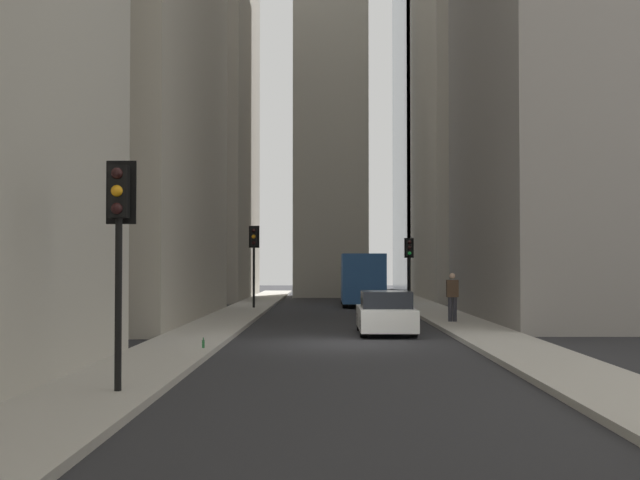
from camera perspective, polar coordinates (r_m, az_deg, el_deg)
name	(u,v)px	position (r m, az deg, el deg)	size (l,w,h in m)	color
ground_plane	(345,344)	(24.85, 1.69, -6.92)	(135.00, 135.00, 0.00)	#262628
sidewalk_right	(190,341)	(25.16, -8.69, -6.68)	(90.00, 2.20, 0.14)	#A8A399
sidewalk_left	(501,341)	(25.34, 11.98, -6.62)	(90.00, 2.20, 0.14)	#A8A399
building_left_far	(495,90)	(58.65, 11.57, 9.75)	(17.86, 10.00, 27.64)	#A8A091
building_right_far	(176,107)	(58.26, -9.61, 8.75)	(15.46, 10.00, 25.52)	gray
church_spire	(330,9)	(63.17, 0.70, 15.12)	(5.69, 5.69, 39.24)	#B7B2A5
delivery_truck	(362,279)	(46.82, 2.83, -2.64)	(6.46, 2.25, 2.84)	#285699
sedan_white	(386,314)	(28.17, 4.40, -4.94)	(4.30, 1.78, 1.42)	silver
traffic_light_foreground	(119,221)	(15.01, -13.27, 1.27)	(0.43, 0.52, 3.95)	black
traffic_light_midblock	(409,255)	(47.24, 5.97, -1.02)	(0.43, 0.52, 3.60)	black
traffic_light_far_junction	(254,247)	(42.57, -4.43, -0.49)	(0.43, 0.52, 4.07)	black
pedestrian	(452,295)	(32.57, 8.82, -3.64)	(0.26, 0.44, 1.82)	#33333D
discarded_bottle	(203,344)	(22.34, -7.79, -6.86)	(0.07, 0.07, 0.27)	#236033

